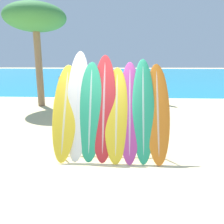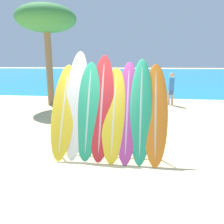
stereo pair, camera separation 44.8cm
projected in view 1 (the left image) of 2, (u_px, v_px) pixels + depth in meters
name	position (u px, v px, depth m)	size (l,w,h in m)	color
ground_plane	(93.00, 160.00, 5.04)	(160.00, 160.00, 0.00)	beige
ocean_water	(121.00, 74.00, 41.87)	(120.00, 60.00, 0.01)	teal
surfboard_rack	(110.00, 137.00, 5.14)	(2.50, 0.04, 0.89)	slate
surfboard_slot_0	(65.00, 111.00, 5.13)	(0.59, 1.13, 2.16)	yellow
surfboard_slot_1	(78.00, 104.00, 5.14)	(0.55, 1.11, 2.49)	silver
surfboard_slot_2	(90.00, 110.00, 5.08)	(0.57, 0.97, 2.23)	#289E70
surfboard_slot_3	(104.00, 107.00, 5.09)	(0.57, 1.10, 2.39)	red
surfboard_slot_4	(116.00, 113.00, 5.06)	(0.56, 1.11, 2.10)	yellow
surfboard_slot_5	(130.00, 110.00, 5.07)	(0.51, 1.19, 2.23)	#B23D8E
surfboard_slot_6	(143.00, 109.00, 5.04)	(0.51, 1.14, 2.30)	#289E70
surfboard_slot_7	(158.00, 112.00, 5.03)	(0.55, 1.18, 2.18)	orange
person_near_water	(62.00, 94.00, 9.19)	(0.28, 0.22, 1.65)	tan
person_mid_beach	(90.00, 97.00, 8.15)	(0.29, 0.27, 1.69)	#846047
person_far_left	(127.00, 100.00, 7.46)	(0.29, 0.23, 1.73)	tan
person_far_right	(162.00, 87.00, 11.50)	(0.28, 0.22, 1.67)	tan
palm_tree	(35.00, 19.00, 10.33)	(2.91, 2.91, 4.93)	#896B4C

